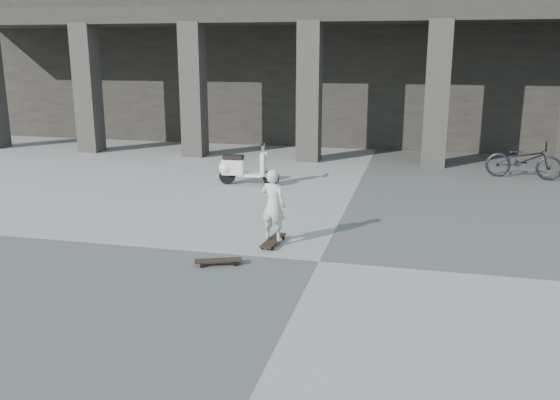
% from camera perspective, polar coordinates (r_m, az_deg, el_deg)
% --- Properties ---
extents(ground, '(90.00, 90.00, 0.00)m').
position_cam_1_polar(ground, '(9.25, 3.78, -5.92)').
color(ground, '#464744').
rests_on(ground, ground).
extents(colonnade, '(28.00, 8.82, 6.00)m').
position_cam_1_polar(colonnade, '(22.38, 10.11, 13.62)').
color(colonnade, black).
rests_on(colonnade, ground).
extents(longboard, '(0.27, 0.86, 0.08)m').
position_cam_1_polar(longboard, '(10.00, -0.67, -3.93)').
color(longboard, black).
rests_on(longboard, ground).
extents(skateboard_spare, '(0.73, 0.43, 0.09)m').
position_cam_1_polar(skateboard_spare, '(9.11, -5.95, -5.86)').
color(skateboard_spare, black).
rests_on(skateboard_spare, ground).
extents(child, '(0.49, 0.38, 1.21)m').
position_cam_1_polar(child, '(9.82, -0.68, -0.48)').
color(child, beige).
rests_on(child, longboard).
extents(scooter, '(1.50, 0.48, 1.04)m').
position_cam_1_polar(scooter, '(14.41, -4.01, 3.11)').
color(scooter, black).
rests_on(scooter, ground).
extents(bicycle, '(1.91, 0.92, 0.96)m').
position_cam_1_polar(bicycle, '(16.30, 22.40, 3.60)').
color(bicycle, black).
rests_on(bicycle, ground).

